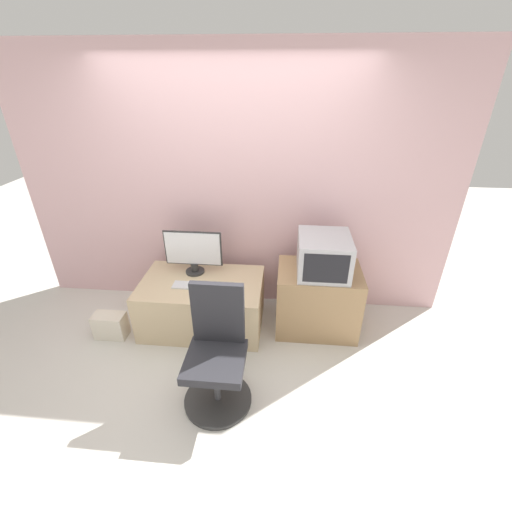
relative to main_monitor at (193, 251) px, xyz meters
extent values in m
plane|color=beige|center=(0.38, -0.98, -0.76)|extent=(12.00, 12.00, 0.00)
cube|color=beige|center=(0.38, 0.34, 0.54)|extent=(4.40, 0.05, 2.60)
cube|color=#CCB289|center=(0.10, -0.18, -0.50)|extent=(1.19, 0.74, 0.52)
cube|color=#A37F56|center=(1.25, -0.11, -0.42)|extent=(0.80, 0.56, 0.67)
cylinder|color=#2D2D2D|center=(0.00, 0.00, -0.23)|extent=(0.19, 0.19, 0.02)
cylinder|color=#2D2D2D|center=(0.00, 0.00, -0.18)|extent=(0.08, 0.08, 0.09)
cube|color=#2D2D2D|center=(0.00, 0.00, 0.03)|extent=(0.58, 0.01, 0.36)
cube|color=silver|center=(0.00, 0.00, 0.03)|extent=(0.55, 0.02, 0.34)
cube|color=silver|center=(0.01, -0.26, -0.23)|extent=(0.32, 0.13, 0.01)
ellipsoid|color=#4C4C51|center=(0.23, -0.27, -0.23)|extent=(0.06, 0.04, 0.03)
cube|color=#B7B7BC|center=(1.27, -0.12, 0.09)|extent=(0.47, 0.51, 0.36)
cube|color=black|center=(1.27, -0.37, 0.09)|extent=(0.39, 0.01, 0.28)
cylinder|color=#333333|center=(0.42, -1.11, -0.74)|extent=(0.54, 0.54, 0.03)
cylinder|color=#4C4C51|center=(0.42, -1.11, -0.54)|extent=(0.05, 0.05, 0.37)
cube|color=#28282D|center=(0.42, -1.11, -0.32)|extent=(0.44, 0.44, 0.07)
cube|color=#28282D|center=(0.42, -0.91, -0.02)|extent=(0.40, 0.05, 0.53)
cube|color=beige|center=(-0.77, -0.45, -0.63)|extent=(0.31, 0.17, 0.26)
camera|label=1|loc=(0.90, -2.93, 1.59)|focal=24.00mm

